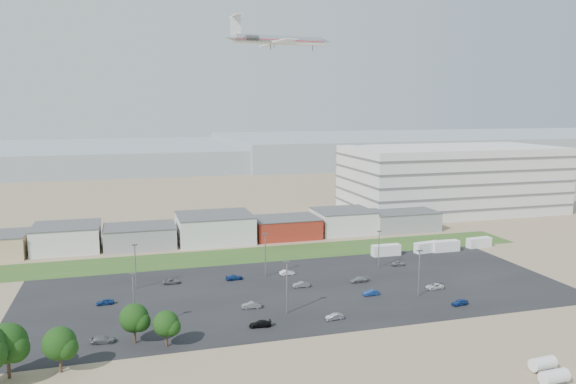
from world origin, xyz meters
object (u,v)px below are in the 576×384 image
object	(u,v)px
parked_car_0	(435,286)
parked_car_5	(105,302)
parked_car_6	(234,277)
parked_car_10	(103,339)
parked_car_11	(287,272)
parked_car_13	(334,317)
parked_car_7	(301,284)
parked_car_2	(460,302)
storage_tank_nw	(543,364)
parked_car_12	(359,280)
box_trailer_a	(386,250)
parked_car_1	(371,293)
parked_car_8	(398,263)
parked_car_3	(260,324)
parked_car_4	(251,305)
parked_car_9	(172,281)
airliner	(280,40)

from	to	relation	value
parked_car_0	parked_car_5	bearing A→B (deg)	-99.20
parked_car_6	parked_car_10	bearing A→B (deg)	129.93
parked_car_11	parked_car_13	distance (m)	30.18
parked_car_6	parked_car_7	distance (m)	16.56
parked_car_2	parked_car_13	bearing A→B (deg)	-96.59
storage_tank_nw	parked_car_6	bearing A→B (deg)	122.41
parked_car_6	parked_car_12	size ratio (longest dim) A/B	0.97
parked_car_12	box_trailer_a	bearing A→B (deg)	138.03
parked_car_1	parked_car_2	xyz separation A→B (m)	(15.01, -10.60, 0.01)
parked_car_2	parked_car_6	bearing A→B (deg)	-132.75
parked_car_11	parked_car_13	size ratio (longest dim) A/B	1.03
parked_car_11	parked_car_10	bearing A→B (deg)	119.31
parked_car_7	parked_car_12	size ratio (longest dim) A/B	0.90
storage_tank_nw	parked_car_1	distance (m)	40.99
parked_car_8	parked_car_13	distance (m)	41.50
parked_car_5	parked_car_12	size ratio (longest dim) A/B	0.84
parked_car_3	parked_car_4	size ratio (longest dim) A/B	1.05
box_trailer_a	parked_car_1	bearing A→B (deg)	-121.23
parked_car_4	parked_car_9	distance (m)	25.04
parked_car_6	parked_car_12	world-z (taller)	parked_car_12
airliner	parked_car_8	xyz separation A→B (m)	(11.84, -71.51, -63.04)
box_trailer_a	parked_car_6	distance (m)	45.12
parked_car_0	parked_car_7	bearing A→B (deg)	-109.57
parked_car_2	parked_car_5	xyz separation A→B (m)	(-70.11, 20.65, -0.01)
parked_car_9	parked_car_12	xyz separation A→B (m)	(41.88, -10.94, 0.07)
box_trailer_a	parked_car_1	distance (m)	33.97
parked_car_0	parked_car_10	size ratio (longest dim) A/B	0.99
parked_car_8	parked_car_9	distance (m)	57.00
airliner	parked_car_9	size ratio (longest dim) A/B	10.23
parked_car_1	parked_car_3	size ratio (longest dim) A/B	0.88
parked_car_3	parked_car_10	size ratio (longest dim) A/B	0.98
parked_car_2	box_trailer_a	bearing A→B (deg)	169.11
box_trailer_a	parked_car_4	distance (m)	53.07
parked_car_5	parked_car_4	bearing A→B (deg)	66.93
storage_tank_nw	parked_car_10	bearing A→B (deg)	155.56
parked_car_0	parked_car_13	xyz separation A→B (m)	(-28.06, -10.92, 0.01)
parked_car_5	parked_car_11	xyz separation A→B (m)	(41.78, 9.28, -0.00)
parked_car_0	storage_tank_nw	bearing A→B (deg)	-7.86
parked_car_1	parked_car_7	size ratio (longest dim) A/B	0.96
parked_car_9	parked_car_1	bearing A→B (deg)	-113.41
parked_car_0	parked_car_10	bearing A→B (deg)	-83.24
parked_car_0	parked_car_6	bearing A→B (deg)	-115.58
parked_car_4	parked_car_6	world-z (taller)	parked_car_4
parked_car_4	parked_car_12	world-z (taller)	parked_car_4
parked_car_9	parked_car_2	bearing A→B (deg)	-115.95
box_trailer_a	parked_car_2	size ratio (longest dim) A/B	2.21
parked_car_2	parked_car_6	size ratio (longest dim) A/B	0.88
airliner	parked_car_11	distance (m)	96.77
parked_car_1	parked_car_8	world-z (taller)	parked_car_8
parked_car_1	parked_car_3	world-z (taller)	parked_car_1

